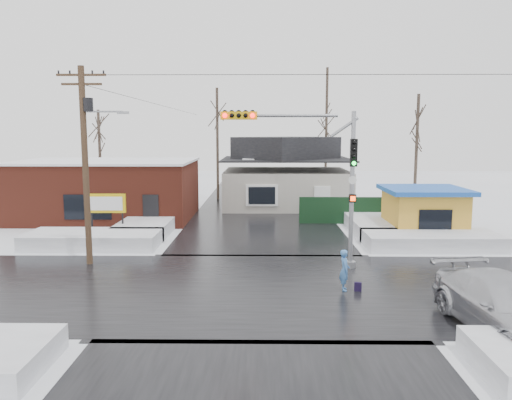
{
  "coord_description": "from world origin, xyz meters",
  "views": [
    {
      "loc": [
        0.02,
        -18.98,
        6.08
      ],
      "look_at": [
        -0.26,
        3.66,
        3.0
      ],
      "focal_mm": 35.0,
      "sensor_mm": 36.0,
      "label": 1
    }
  ],
  "objects_px": {
    "utility_pole": "(86,154)",
    "kiosk": "(424,212)",
    "pedestrian": "(345,270)",
    "car": "(505,307)",
    "marquee_sign": "(107,205)",
    "traffic_signal": "(317,168)"
  },
  "relations": [
    {
      "from": "utility_pole",
      "to": "car",
      "type": "distance_m",
      "value": 17.75
    },
    {
      "from": "traffic_signal",
      "to": "pedestrian",
      "type": "distance_m",
      "value": 5.01
    },
    {
      "from": "kiosk",
      "to": "pedestrian",
      "type": "bearing_deg",
      "value": -121.51
    },
    {
      "from": "traffic_signal",
      "to": "marquee_sign",
      "type": "distance_m",
      "value": 13.42
    },
    {
      "from": "utility_pole",
      "to": "car",
      "type": "height_order",
      "value": "utility_pole"
    },
    {
      "from": "kiosk",
      "to": "pedestrian",
      "type": "xyz_separation_m",
      "value": [
        -6.3,
        -10.27,
        -0.66
      ]
    },
    {
      "from": "pedestrian",
      "to": "traffic_signal",
      "type": "bearing_deg",
      "value": 15.76
    },
    {
      "from": "traffic_signal",
      "to": "car",
      "type": "distance_m",
      "value": 9.61
    },
    {
      "from": "car",
      "to": "traffic_signal",
      "type": "bearing_deg",
      "value": 116.02
    },
    {
      "from": "traffic_signal",
      "to": "utility_pole",
      "type": "distance_m",
      "value": 10.39
    },
    {
      "from": "traffic_signal",
      "to": "utility_pole",
      "type": "relative_size",
      "value": 0.78
    },
    {
      "from": "utility_pole",
      "to": "kiosk",
      "type": "height_order",
      "value": "utility_pole"
    },
    {
      "from": "car",
      "to": "utility_pole",
      "type": "bearing_deg",
      "value": 144.82
    },
    {
      "from": "marquee_sign",
      "to": "pedestrian",
      "type": "xyz_separation_m",
      "value": [
        12.2,
        -9.77,
        -1.12
      ]
    },
    {
      "from": "marquee_sign",
      "to": "traffic_signal",
      "type": "bearing_deg",
      "value": -29.72
    },
    {
      "from": "kiosk",
      "to": "pedestrian",
      "type": "distance_m",
      "value": 12.06
    },
    {
      "from": "traffic_signal",
      "to": "kiosk",
      "type": "xyz_separation_m",
      "value": [
        7.07,
        7.03,
        -3.08
      ]
    },
    {
      "from": "traffic_signal",
      "to": "marquee_sign",
      "type": "xyz_separation_m",
      "value": [
        -11.43,
        6.53,
        -2.62
      ]
    },
    {
      "from": "kiosk",
      "to": "car",
      "type": "bearing_deg",
      "value": -98.35
    },
    {
      "from": "marquee_sign",
      "to": "pedestrian",
      "type": "height_order",
      "value": "marquee_sign"
    },
    {
      "from": "utility_pole",
      "to": "kiosk",
      "type": "distance_m",
      "value": 18.95
    },
    {
      "from": "pedestrian",
      "to": "utility_pole",
      "type": "bearing_deg",
      "value": 73.64
    }
  ]
}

